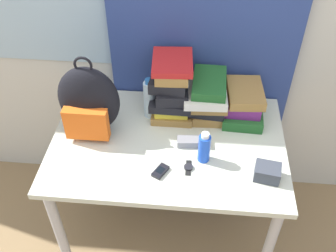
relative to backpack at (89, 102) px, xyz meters
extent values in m
cube|color=beige|center=(0.38, 0.42, 0.32)|extent=(6.00, 0.05, 2.50)
cube|color=navy|center=(0.53, 0.36, 0.32)|extent=(0.97, 0.04, 2.50)
cube|color=beige|center=(0.38, -0.05, -0.19)|extent=(1.14, 0.77, 0.03)
cylinder|color=#B2B2B7|center=(-0.13, -0.38, -0.57)|extent=(0.05, 0.05, 0.73)
cylinder|color=#B2B2B7|center=(0.90, -0.38, -0.57)|extent=(0.05, 0.05, 0.73)
cylinder|color=#B2B2B7|center=(-0.13, 0.28, -0.57)|extent=(0.05, 0.05, 0.73)
cylinder|color=#B2B2B7|center=(0.90, 0.28, -0.57)|extent=(0.05, 0.05, 0.73)
ellipsoid|color=black|center=(0.00, 0.01, 0.01)|extent=(0.30, 0.15, 0.36)
cube|color=#E05B19|center=(0.00, -0.08, -0.07)|extent=(0.21, 0.05, 0.16)
torus|color=black|center=(0.00, 0.01, 0.20)|extent=(0.09, 0.01, 0.09)
cube|color=olive|center=(0.39, 0.17, -0.16)|extent=(0.21, 0.24, 0.04)
cube|color=yellow|center=(0.38, 0.19, -0.11)|extent=(0.18, 0.25, 0.04)
cube|color=black|center=(0.38, 0.18, -0.07)|extent=(0.21, 0.26, 0.04)
cube|color=black|center=(0.38, 0.18, -0.02)|extent=(0.18, 0.27, 0.06)
cube|color=black|center=(0.37, 0.19, 0.03)|extent=(0.20, 0.26, 0.06)
cube|color=olive|center=(0.39, 0.19, 0.09)|extent=(0.17, 0.25, 0.05)
cube|color=red|center=(0.39, 0.19, 0.13)|extent=(0.21, 0.25, 0.03)
cube|color=olive|center=(0.57, 0.18, -0.15)|extent=(0.17, 0.24, 0.05)
cube|color=black|center=(0.56, 0.19, -0.11)|extent=(0.23, 0.26, 0.04)
cube|color=olive|center=(0.55, 0.19, -0.07)|extent=(0.23, 0.27, 0.04)
cube|color=silver|center=(0.55, 0.17, -0.03)|extent=(0.22, 0.28, 0.04)
cube|color=#1E5623|center=(0.57, 0.18, 0.02)|extent=(0.17, 0.26, 0.05)
cube|color=#1E5623|center=(0.75, 0.18, -0.15)|extent=(0.21, 0.28, 0.06)
cube|color=#6B2370|center=(0.75, 0.18, -0.09)|extent=(0.19, 0.23, 0.06)
cube|color=olive|center=(0.75, 0.19, -0.04)|extent=(0.19, 0.25, 0.05)
cylinder|color=silver|center=(0.27, 0.14, -0.07)|extent=(0.06, 0.06, 0.21)
cylinder|color=#286BB7|center=(0.27, 0.14, 0.04)|extent=(0.04, 0.04, 0.02)
cylinder|color=white|center=(0.36, 0.13, -0.07)|extent=(0.07, 0.07, 0.22)
cylinder|color=black|center=(0.36, 0.13, 0.05)|extent=(0.05, 0.05, 0.02)
cylinder|color=blue|center=(0.56, -0.16, -0.10)|extent=(0.06, 0.06, 0.14)
cylinder|color=white|center=(0.56, -0.16, -0.02)|extent=(0.04, 0.04, 0.02)
cube|color=black|center=(0.37, -0.26, -0.17)|extent=(0.08, 0.10, 0.02)
cube|color=black|center=(0.37, -0.26, -0.16)|extent=(0.05, 0.05, 0.00)
cube|color=gray|center=(0.50, -0.06, -0.16)|extent=(0.15, 0.07, 0.04)
cube|color=#383D47|center=(0.84, -0.24, -0.14)|extent=(0.12, 0.11, 0.07)
cube|color=black|center=(0.49, -0.22, -0.17)|extent=(0.02, 0.09, 0.00)
cylinder|color=#232328|center=(0.49, -0.22, -0.17)|extent=(0.04, 0.04, 0.01)
camera|label=1|loc=(0.51, -1.41, 1.18)|focal=42.00mm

